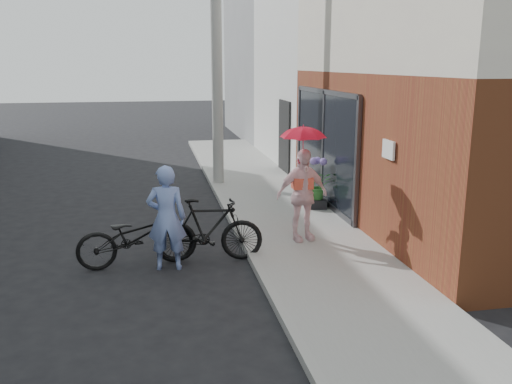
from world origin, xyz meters
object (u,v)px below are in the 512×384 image
object	(u,v)px
officer	(167,218)
kimono_woman	(302,195)
bike_left	(136,237)
bike_right	(209,230)
utility_pole	(217,50)
planter	(318,203)

from	to	relation	value
officer	kimono_woman	bearing A→B (deg)	-158.51
bike_left	bike_right	world-z (taller)	bike_right
officer	utility_pole	bearing A→B (deg)	-99.11
bike_left	bike_right	size ratio (longest dim) A/B	1.05
utility_pole	bike_right	size ratio (longest dim) A/B	3.97
bike_right	kimono_woman	xyz separation A→B (m)	(1.69, 0.43, 0.40)
bike_left	bike_right	bearing A→B (deg)	-96.62
utility_pole	kimono_woman	world-z (taller)	utility_pole
kimono_woman	planter	distance (m)	2.34
bike_right	kimono_woman	distance (m)	1.79
utility_pole	bike_right	distance (m)	6.27
planter	bike_right	bearing A→B (deg)	-137.00
bike_left	kimono_woman	size ratio (longest dim) A/B	1.14
utility_pole	bike_left	bearing A→B (deg)	-110.22
planter	officer	bearing A→B (deg)	-140.96
kimono_woman	planter	world-z (taller)	kimono_woman
officer	bike_right	distance (m)	0.78
officer	bike_right	bearing A→B (deg)	-155.42
bike_left	planter	size ratio (longest dim) A/B	5.00
bike_right	planter	size ratio (longest dim) A/B	4.75
officer	planter	xyz separation A→B (m)	(3.31, 2.68, -0.62)
officer	planter	size ratio (longest dim) A/B	4.50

